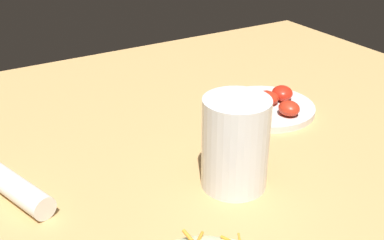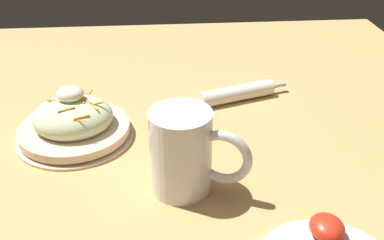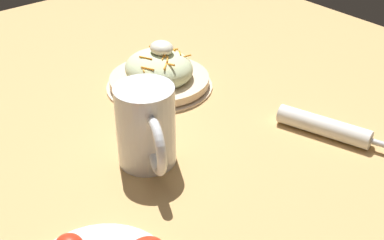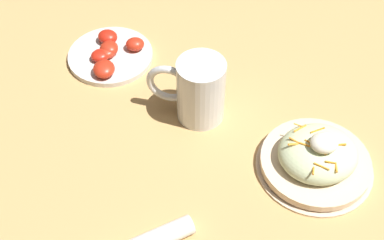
# 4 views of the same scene
# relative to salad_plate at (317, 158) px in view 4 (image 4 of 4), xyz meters

# --- Properties ---
(ground_plane) EXTENTS (1.43, 1.43, 0.00)m
(ground_plane) POSITION_rel_salad_plate_xyz_m (0.10, -0.09, -0.03)
(ground_plane) COLOR tan
(salad_plate) EXTENTS (0.21, 0.21, 0.10)m
(salad_plate) POSITION_rel_salad_plate_xyz_m (0.00, 0.00, 0.00)
(salad_plate) COLOR beige
(salad_plate) RESTS_ON ground_plane
(beer_mug) EXTENTS (0.15, 0.09, 0.13)m
(beer_mug) POSITION_rel_salad_plate_xyz_m (0.19, -0.16, 0.03)
(beer_mug) COLOR white
(beer_mug) RESTS_ON ground_plane
(tomato_plate) EXTENTS (0.18, 0.18, 0.04)m
(tomato_plate) POSITION_rel_salad_plate_xyz_m (0.35, -0.35, -0.02)
(tomato_plate) COLOR silver
(tomato_plate) RESTS_ON ground_plane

